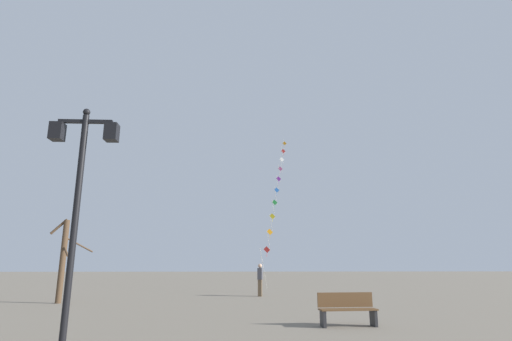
{
  "coord_description": "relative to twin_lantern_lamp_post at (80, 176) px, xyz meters",
  "views": [
    {
      "loc": [
        1.4,
        -1.33,
        1.65
      ],
      "look_at": [
        2.61,
        23.69,
        7.65
      ],
      "focal_mm": 27.71,
      "sensor_mm": 36.0,
      "label": 1
    }
  ],
  "objects": [
    {
      "name": "ground_plane",
      "position": [
        2.07,
        12.69,
        -3.55
      ],
      "size": [
        160.0,
        160.0,
        0.0
      ],
      "primitive_type": "plane",
      "color": "#756B5B"
    },
    {
      "name": "twin_lantern_lamp_post",
      "position": [
        0.0,
        0.0,
        0.0
      ],
      "size": [
        1.49,
        0.28,
        5.13
      ],
      "color": "black",
      "rests_on": "ground_plane"
    },
    {
      "name": "kite_train",
      "position": [
        6.75,
        23.67,
        4.11
      ],
      "size": [
        3.81,
        16.12,
        14.39
      ],
      "color": "brown",
      "rests_on": "ground_plane"
    },
    {
      "name": "kite_flyer",
      "position": [
        4.76,
        13.57,
        -2.64
      ],
      "size": [
        0.31,
        0.63,
        1.71
      ],
      "rotation": [
        0.0,
        0.0,
        1.37
      ],
      "color": "brown",
      "rests_on": "ground_plane"
    },
    {
      "name": "bare_tree",
      "position": [
        -4.37,
        10.03,
        -1.61
      ],
      "size": [
        1.76,
        1.49,
        3.73
      ],
      "color": "#4C3826",
      "rests_on": "ground_plane"
    },
    {
      "name": "park_bench",
      "position": [
        6.56,
        2.8,
        -3.1
      ],
      "size": [
        1.63,
        0.56,
        0.89
      ],
      "rotation": [
        0.0,
        0.0,
        0.07
      ],
      "color": "brown",
      "rests_on": "ground_plane"
    }
  ]
}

